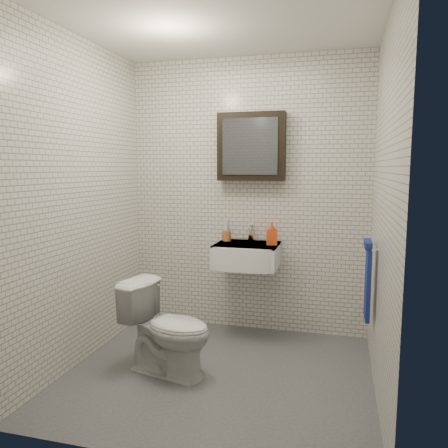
% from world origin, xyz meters
% --- Properties ---
extents(ground, '(2.20, 2.00, 0.01)m').
position_xyz_m(ground, '(0.00, 0.00, 0.01)').
color(ground, '#47494E').
rests_on(ground, ground).
extents(room_shell, '(2.22, 2.02, 2.51)m').
position_xyz_m(room_shell, '(0.00, 0.00, 1.47)').
color(room_shell, silver).
rests_on(room_shell, ground).
extents(washbasin, '(0.55, 0.50, 0.20)m').
position_xyz_m(washbasin, '(0.05, 0.73, 0.76)').
color(washbasin, white).
rests_on(washbasin, room_shell).
extents(faucet, '(0.06, 0.20, 0.15)m').
position_xyz_m(faucet, '(0.05, 0.93, 0.92)').
color(faucet, silver).
rests_on(faucet, washbasin).
extents(mirror_cabinet, '(0.60, 0.15, 0.60)m').
position_xyz_m(mirror_cabinet, '(0.05, 0.93, 1.70)').
color(mirror_cabinet, black).
rests_on(mirror_cabinet, room_shell).
extents(towel_rail, '(0.09, 0.30, 0.58)m').
position_xyz_m(towel_rail, '(1.04, 0.35, 0.72)').
color(towel_rail, silver).
rests_on(towel_rail, room_shell).
extents(toothbrush_cup, '(0.10, 0.10, 0.21)m').
position_xyz_m(toothbrush_cup, '(-0.16, 0.88, 0.90)').
color(toothbrush_cup, '#B05C2C').
rests_on(toothbrush_cup, washbasin).
extents(soap_bottle, '(0.11, 0.11, 0.20)m').
position_xyz_m(soap_bottle, '(0.27, 0.79, 0.95)').
color(soap_bottle, orange).
rests_on(soap_bottle, washbasin).
extents(toilet, '(0.74, 0.52, 0.68)m').
position_xyz_m(toilet, '(-0.37, -0.06, 0.34)').
color(toilet, white).
rests_on(toilet, ground).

